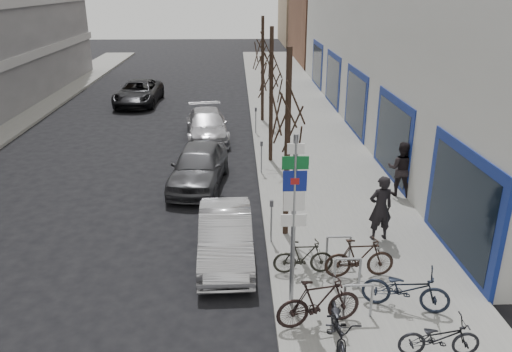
{
  "coord_description": "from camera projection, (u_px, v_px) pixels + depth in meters",
  "views": [
    {
      "loc": [
        1.22,
        -9.54,
        7.01
      ],
      "look_at": [
        1.73,
        3.39,
        2.0
      ],
      "focal_mm": 35.0,
      "sensor_mm": 36.0,
      "label": 1
    }
  ],
  "objects": [
    {
      "name": "ground",
      "position": [
        186.0,
        312.0,
        11.38
      ],
      "size": [
        120.0,
        120.0,
        0.0
      ],
      "primitive_type": "plane",
      "color": "black",
      "rests_on": "ground"
    },
    {
      "name": "sidewalk_east",
      "position": [
        316.0,
        161.0,
        20.84
      ],
      "size": [
        5.0,
        70.0,
        0.15
      ],
      "primitive_type": "cube",
      "color": "slate",
      "rests_on": "ground"
    },
    {
      "name": "brick_building_far",
      "position": [
        358.0,
        17.0,
        47.69
      ],
      "size": [
        12.0,
        14.0,
        8.0
      ],
      "primitive_type": "cube",
      "color": "brown",
      "rests_on": "ground"
    },
    {
      "name": "tan_building_far",
      "position": [
        334.0,
        5.0,
        61.51
      ],
      "size": [
        13.0,
        12.0,
        9.0
      ],
      "primitive_type": "cube",
      "color": "#937A5B",
      "rests_on": "ground"
    },
    {
      "name": "highway_sign_pole",
      "position": [
        294.0,
        213.0,
        10.57
      ],
      "size": [
        0.55,
        0.1,
        4.2
      ],
      "color": "gray",
      "rests_on": "ground"
    },
    {
      "name": "bike_rack",
      "position": [
        348.0,
        270.0,
        11.84
      ],
      "size": [
        0.66,
        2.26,
        0.83
      ],
      "color": "gray",
      "rests_on": "sidewalk_east"
    },
    {
      "name": "tree_near",
      "position": [
        288.0,
        100.0,
        13.25
      ],
      "size": [
        1.8,
        1.8,
        5.5
      ],
      "color": "black",
      "rests_on": "ground"
    },
    {
      "name": "tree_mid",
      "position": [
        271.0,
        64.0,
        19.31
      ],
      "size": [
        1.8,
        1.8,
        5.5
      ],
      "color": "black",
      "rests_on": "ground"
    },
    {
      "name": "tree_far",
      "position": [
        263.0,
        44.0,
        25.37
      ],
      "size": [
        1.8,
        1.8,
        5.5
      ],
      "color": "black",
      "rests_on": "ground"
    },
    {
      "name": "meter_front",
      "position": [
        271.0,
        217.0,
        13.92
      ],
      "size": [
        0.1,
        0.08,
        1.27
      ],
      "color": "gray",
      "rests_on": "sidewalk_east"
    },
    {
      "name": "meter_mid",
      "position": [
        262.0,
        154.0,
        19.05
      ],
      "size": [
        0.1,
        0.08,
        1.27
      ],
      "color": "gray",
      "rests_on": "sidewalk_east"
    },
    {
      "name": "meter_back",
      "position": [
        256.0,
        118.0,
        24.17
      ],
      "size": [
        0.1,
        0.08,
        1.27
      ],
      "color": "gray",
      "rests_on": "sidewalk_east"
    },
    {
      "name": "bike_near_left",
      "position": [
        339.0,
        326.0,
        9.79
      ],
      "size": [
        0.71,
        1.94,
        1.16
      ],
      "primitive_type": "imported",
      "rotation": [
        0.0,
        0.0,
        -0.07
      ],
      "color": "black",
      "rests_on": "sidewalk_east"
    },
    {
      "name": "bike_near_right",
      "position": [
        319.0,
        302.0,
        10.54
      ],
      "size": [
        1.96,
        0.92,
        1.15
      ],
      "primitive_type": "imported",
      "rotation": [
        0.0,
        0.0,
        1.77
      ],
      "color": "black",
      "rests_on": "sidewalk_east"
    },
    {
      "name": "bike_mid_curb",
      "position": [
        406.0,
        285.0,
        11.08
      ],
      "size": [
        2.01,
        1.16,
        1.17
      ],
      "primitive_type": "imported",
      "rotation": [
        0.0,
        0.0,
        1.25
      ],
      "color": "black",
      "rests_on": "sidewalk_east"
    },
    {
      "name": "bike_mid_inner",
      "position": [
        303.0,
        257.0,
        12.49
      ],
      "size": [
        1.54,
        0.47,
        0.93
      ],
      "primitive_type": "imported",
      "rotation": [
        0.0,
        0.0,
        1.58
      ],
      "color": "black",
      "rests_on": "sidewalk_east"
    },
    {
      "name": "bike_far_curb",
      "position": [
        440.0,
        335.0,
        9.68
      ],
      "size": [
        1.62,
        0.54,
        0.98
      ],
      "primitive_type": "imported",
      "rotation": [
        0.0,
        0.0,
        1.54
      ],
      "color": "black",
      "rests_on": "sidewalk_east"
    },
    {
      "name": "bike_far_inner",
      "position": [
        360.0,
        258.0,
        12.3
      ],
      "size": [
        1.79,
        0.6,
        1.07
      ],
      "primitive_type": "imported",
      "rotation": [
        0.0,
        0.0,
        1.61
      ],
      "color": "black",
      "rests_on": "sidewalk_east"
    },
    {
      "name": "parked_car_front",
      "position": [
        226.0,
        236.0,
        13.39
      ],
      "size": [
        1.51,
        4.06,
        1.33
      ],
      "primitive_type": "imported",
      "rotation": [
        0.0,
        0.0,
        0.03
      ],
      "color": "#B4B4BA",
      "rests_on": "ground"
    },
    {
      "name": "parked_car_mid",
      "position": [
        199.0,
        166.0,
        18.28
      ],
      "size": [
        2.3,
        4.64,
        1.52
      ],
      "primitive_type": "imported",
      "rotation": [
        0.0,
        0.0,
        -0.11
      ],
      "color": "#46464A",
      "rests_on": "ground"
    },
    {
      "name": "parked_car_back",
      "position": [
        207.0,
        125.0,
        23.78
      ],
      "size": [
        2.39,
        4.89,
        1.37
      ],
      "primitive_type": "imported",
      "rotation": [
        0.0,
        0.0,
        0.1
      ],
      "color": "#A8A7AC",
      "rests_on": "ground"
    },
    {
      "name": "lane_car",
      "position": [
        139.0,
        93.0,
        30.71
      ],
      "size": [
        2.57,
        5.27,
        1.44
      ],
      "primitive_type": "imported",
      "rotation": [
        0.0,
        0.0,
        -0.03
      ],
      "color": "black",
      "rests_on": "ground"
    },
    {
      "name": "pedestrian_near",
      "position": [
        381.0,
        208.0,
        14.02
      ],
      "size": [
        0.76,
        0.56,
        1.92
      ],
      "primitive_type": "imported",
      "rotation": [
        0.0,
        0.0,
        3.3
      ],
      "color": "black",
      "rests_on": "sidewalk_east"
    },
    {
      "name": "pedestrian_far",
      "position": [
        401.0,
        168.0,
        16.99
      ],
      "size": [
        0.85,
        0.73,
        1.94
      ],
      "primitive_type": "imported",
      "rotation": [
        0.0,
        0.0,
        2.72
      ],
      "color": "black",
      "rests_on": "sidewalk_east"
    }
  ]
}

